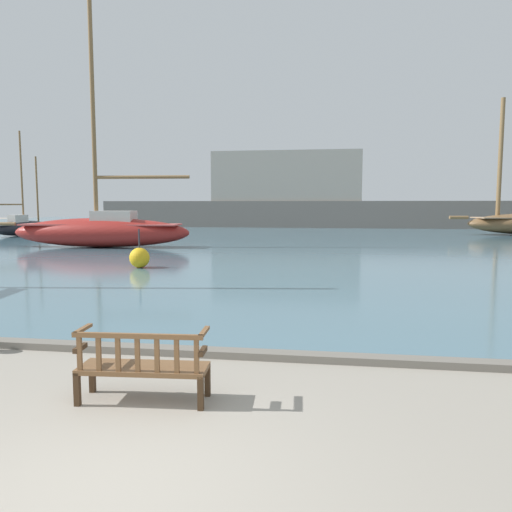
{
  "coord_description": "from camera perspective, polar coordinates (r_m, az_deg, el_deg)",
  "views": [
    {
      "loc": [
        1.93,
        -3.83,
        2.46
      ],
      "look_at": [
        -0.19,
        10.0,
        1.0
      ],
      "focal_mm": 35.0,
      "sensor_mm": 36.0,
      "label": 1
    }
  ],
  "objects": [
    {
      "name": "ground_plane",
      "position": [
        4.95,
        -17.12,
        -24.15
      ],
      "size": [
        160.0,
        160.0,
        0.0
      ],
      "primitive_type": "plane",
      "color": "gray"
    },
    {
      "name": "far_breakwater",
      "position": [
        51.37,
        5.49,
        6.23
      ],
      "size": [
        44.29,
        2.4,
        7.83
      ],
      "color": "#66605B",
      "rests_on": "ground"
    },
    {
      "name": "sailboat_outer_port",
      "position": [
        42.05,
        -25.14,
        3.1
      ],
      "size": [
        2.15,
        5.99,
        7.86
      ],
      "color": "black",
      "rests_on": "harbor_water"
    },
    {
      "name": "sailboat_far_port",
      "position": [
        28.95,
        -17.21,
        2.93
      ],
      "size": [
        11.96,
        3.02,
        13.92
      ],
      "color": "maroon",
      "rests_on": "harbor_water"
    },
    {
      "name": "quay_edge_kerb",
      "position": [
        8.28,
        -5.27,
        -10.93
      ],
      "size": [
        40.0,
        0.3,
        0.12
      ],
      "primitive_type": "cube",
      "color": "slate",
      "rests_on": "ground"
    },
    {
      "name": "harbor_water",
      "position": [
        47.93,
        6.39,
        3.03
      ],
      "size": [
        100.0,
        80.0,
        0.08
      ],
      "primitive_type": "cube",
      "color": "slate",
      "rests_on": "ground"
    },
    {
      "name": "park_bench",
      "position": [
        6.48,
        -12.83,
        -12.07
      ],
      "size": [
        1.63,
        0.62,
        0.92
      ],
      "color": "#3D2A19",
      "rests_on": "ground"
    },
    {
      "name": "channel_buoy",
      "position": [
        19.17,
        -13.17,
        -0.18
      ],
      "size": [
        0.76,
        0.76,
        1.46
      ],
      "color": "gold",
      "rests_on": "harbor_water"
    }
  ]
}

